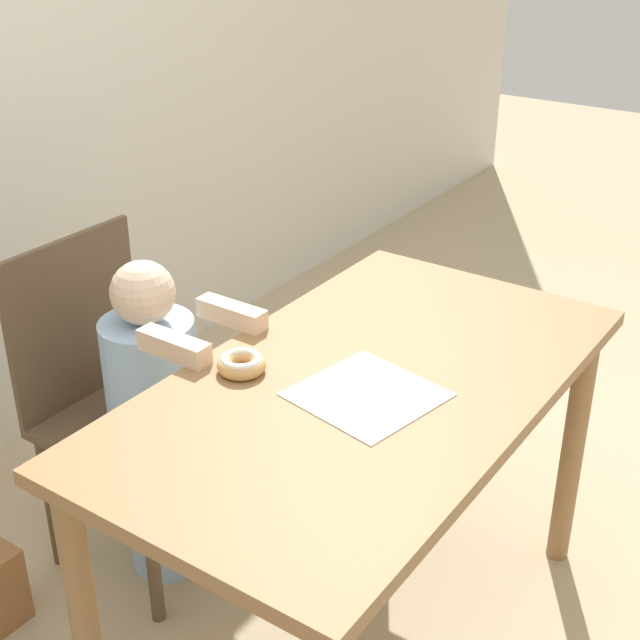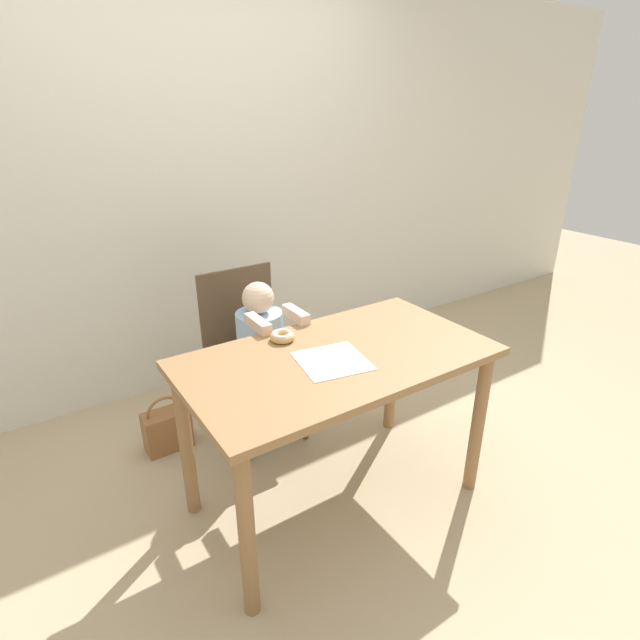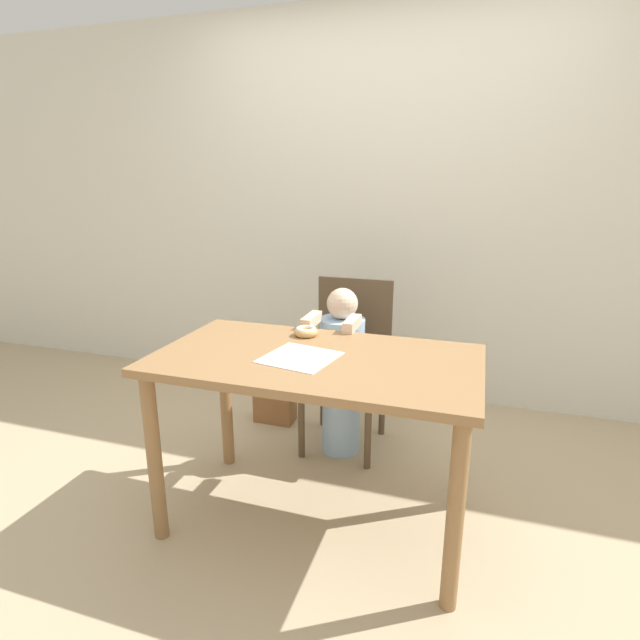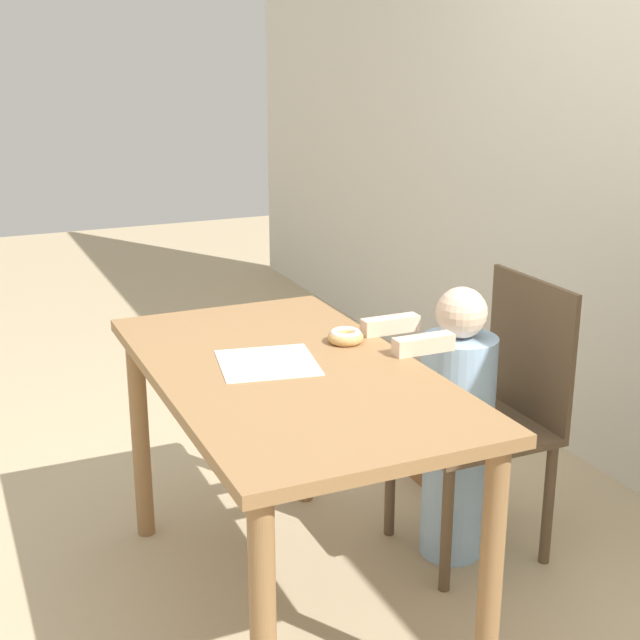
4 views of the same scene
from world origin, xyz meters
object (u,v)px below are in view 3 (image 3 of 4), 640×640
Objects in this scene: child_figure at (341,372)px; donut at (306,331)px; handbag at (275,403)px; chair at (348,362)px.

child_figure reaches higher than donut.
donut is 0.97m from handbag.
child_figure is at bearing 79.00° from donut.
handbag is (-0.41, 0.57, -0.67)m from donut.
chair is 2.87× the size of handbag.
donut is at bearing -101.00° from child_figure.
handbag is at bearing 125.76° from donut.
child_figure is 0.63m from handbag.
child_figure is at bearing -23.71° from handbag.
donut is at bearing -98.07° from chair.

